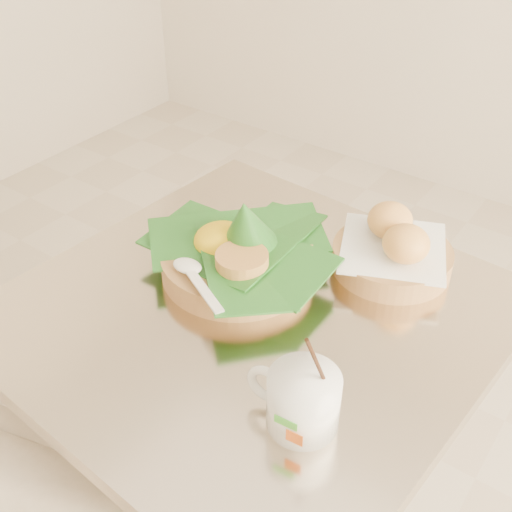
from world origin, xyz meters
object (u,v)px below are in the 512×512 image
Objects in this scene: cafe_table at (253,402)px; rice_basket at (237,252)px; coffee_mug at (302,399)px; bread_basket at (393,250)px.

rice_basket is at bearing 141.56° from cafe_table.
coffee_mug is at bearing -38.75° from cafe_table.
rice_basket reaches higher than cafe_table.
cafe_table is 4.69× the size of coffee_mug.
bread_basket is (0.13, 0.22, 0.26)m from cafe_table.
cafe_table is 0.28m from rice_basket.
coffee_mug is (0.05, -0.36, 0.01)m from bread_basket.
rice_basket and coffee_mug have the same top height.
coffee_mug is at bearing -82.02° from bread_basket.
coffee_mug is at bearing -38.66° from rice_basket.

